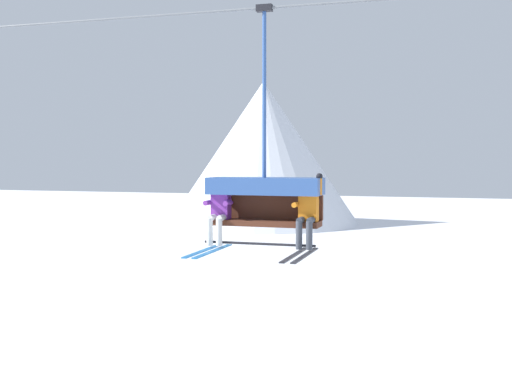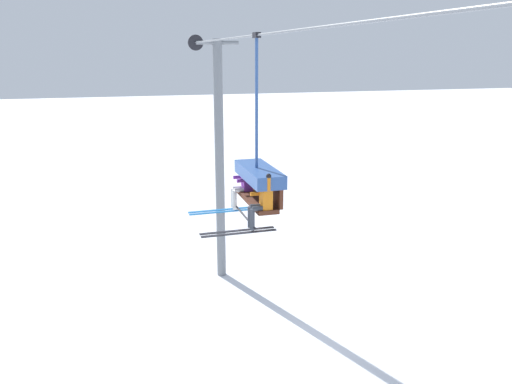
% 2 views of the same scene
% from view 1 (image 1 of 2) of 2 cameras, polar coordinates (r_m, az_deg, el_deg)
% --- Properties ---
extents(mountain_peak_west, '(19.30, 19.30, 14.41)m').
position_cam_1_polar(mountain_peak_west, '(65.21, 0.67, 3.51)').
color(mountain_peak_west, white).
rests_on(mountain_peak_west, ground_plane).
extents(lift_cable, '(17.86, 0.05, 0.05)m').
position_cam_1_polar(lift_cable, '(11.56, 0.77, 16.03)').
color(lift_cable, slate).
extents(chairlift_chair, '(2.03, 0.74, 4.16)m').
position_cam_1_polar(chairlift_chair, '(11.36, 0.84, 0.06)').
color(chairlift_chair, '#512819').
extents(skier_purple, '(0.46, 1.70, 1.23)m').
position_cam_1_polar(skier_purple, '(11.42, -3.35, -1.64)').
color(skier_purple, purple).
extents(skier_orange, '(0.48, 1.70, 1.34)m').
position_cam_1_polar(skier_orange, '(10.97, 4.58, -1.73)').
color(skier_orange, orange).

